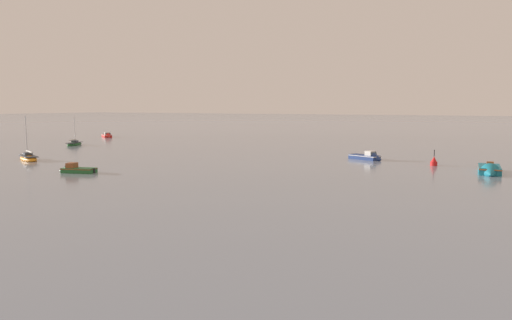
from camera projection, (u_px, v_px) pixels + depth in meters
The scene contains 7 objects.
sailboat_moored_0 at pixel (28, 158), 67.46m from camera, with size 6.28×4.13×6.76m.
motorboat_moored_0 at pixel (490, 171), 53.77m from camera, with size 2.77×6.78×2.27m.
motorboat_moored_2 at pixel (74, 170), 54.92m from camera, with size 4.83×2.82×1.74m.
motorboat_moored_3 at pixel (369, 158), 67.91m from camera, with size 5.56×3.60×2.00m.
motorboat_moored_4 at pixel (107, 136), 116.94m from camera, with size 5.25×4.26×1.94m.
sailboat_moored_1 at pixel (74, 144), 93.05m from camera, with size 3.64×5.49×5.91m.
channel_buoy at pixel (434, 162), 61.32m from camera, with size 0.90×0.90×2.30m.
Camera 1 is at (50.08, -17.33, 7.84)m, focal length 32.54 mm.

